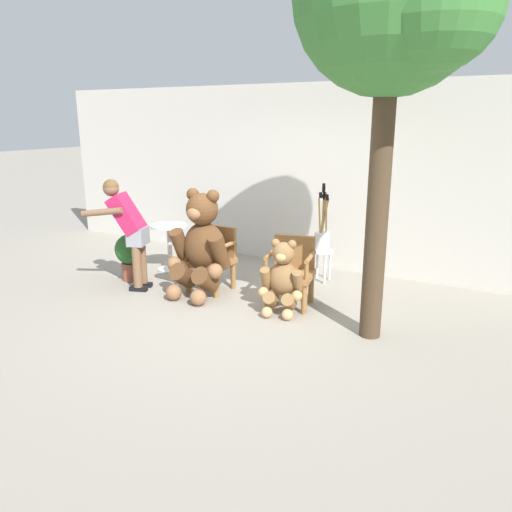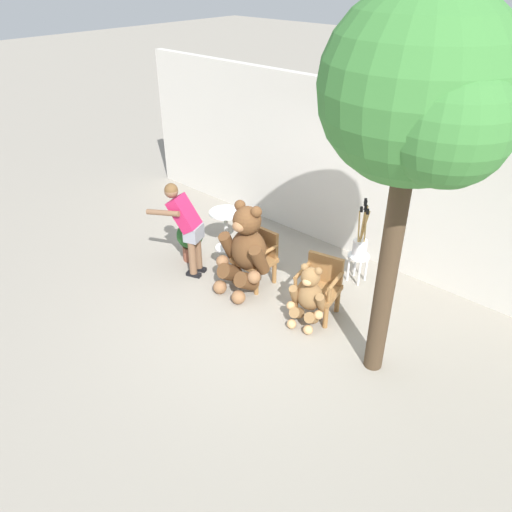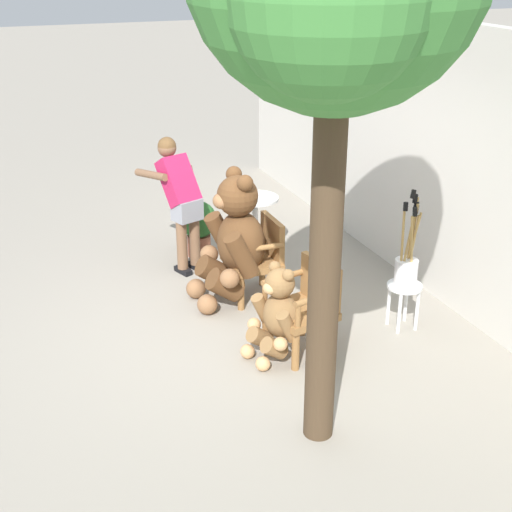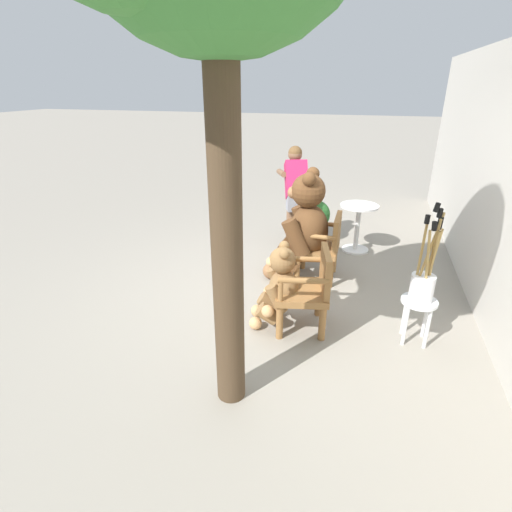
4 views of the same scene
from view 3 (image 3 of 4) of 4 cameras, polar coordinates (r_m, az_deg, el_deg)
ground_plane at (r=6.98m, az=-2.42°, el=-6.00°), size 60.00×60.00×0.00m
back_wall at (r=7.49m, az=15.15°, el=6.93°), size 10.00×0.16×2.80m
wooden_chair_left at (r=7.45m, az=0.12°, el=0.00°), size 0.56×0.52×0.86m
wooden_chair_right at (r=6.47m, az=3.96°, el=-3.94°), size 0.66×0.63×0.86m
teddy_bear_large at (r=7.28m, az=-1.77°, el=1.36°), size 0.85×0.79×1.41m
teddy_bear_small at (r=6.36m, az=1.69°, el=-4.64°), size 0.56×0.56×0.90m
person_visitor at (r=8.02m, az=-6.12°, el=4.97°), size 0.74×0.66×1.51m
white_stool at (r=7.03m, az=11.75°, el=-3.02°), size 0.34×0.34×0.46m
brush_bucket at (r=6.89m, az=11.98°, el=-0.64°), size 0.22×0.22×0.96m
round_side_table at (r=8.52m, az=-0.08°, el=3.01°), size 0.56×0.56×0.72m
potted_plant at (r=8.51m, az=-4.63°, el=2.53°), size 0.44×0.44×0.68m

